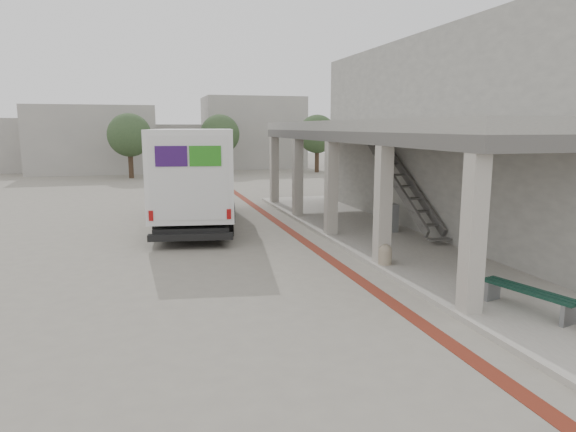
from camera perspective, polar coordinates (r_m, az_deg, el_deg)
name	(u,v)px	position (r m, az deg, el deg)	size (l,w,h in m)	color
ground	(315,277)	(13.31, 3.03, -6.81)	(120.00, 120.00, 0.00)	slate
bike_lane_stripe	(325,256)	(15.44, 4.16, -4.43)	(0.35, 40.00, 0.01)	maroon
sidewalk	(451,264)	(15.02, 17.69, -5.08)	(4.40, 28.00, 0.12)	gray
transit_building	(454,138)	(19.86, 17.92, 8.22)	(7.60, 17.00, 7.00)	gray
distant_backdrop	(157,139)	(47.97, -14.39, 8.28)	(28.00, 10.00, 6.50)	gray
tree_left	(129,135)	(40.07, -17.21, 8.57)	(3.20, 3.20, 4.80)	#38281C
tree_mid	(220,134)	(42.50, -7.57, 8.98)	(3.20, 3.20, 4.80)	#38281C
tree_right	(317,134)	(43.42, 3.26, 9.06)	(3.20, 3.20, 4.80)	#38281C
fedex_truck	(196,174)	(20.30, -10.15, 4.57)	(3.95, 9.04, 3.73)	black
bench	(528,296)	(11.54, 25.15, -8.01)	(0.95, 2.06, 0.47)	slate
bollard_far	(385,254)	(14.24, 10.72, -4.19)	(0.37, 0.37, 0.56)	gray
utility_cabinet	(390,217)	(18.71, 11.27, -0.16)	(0.44, 0.59, 0.99)	slate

